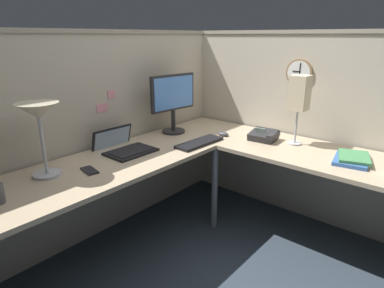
# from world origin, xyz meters

# --- Properties ---
(ground_plane) EXTENTS (6.80, 6.80, 0.00)m
(ground_plane) POSITION_xyz_m (0.00, 0.00, 0.00)
(ground_plane) COLOR #2D3842
(cubicle_wall_back) EXTENTS (2.57, 0.12, 1.58)m
(cubicle_wall_back) POSITION_xyz_m (-0.36, 0.87, 0.79)
(cubicle_wall_back) COLOR #B7AD99
(cubicle_wall_back) RESTS_ON ground
(cubicle_wall_right) EXTENTS (0.12, 2.37, 1.58)m
(cubicle_wall_right) POSITION_xyz_m (0.87, -0.27, 0.79)
(cubicle_wall_right) COLOR #B7AD99
(cubicle_wall_right) RESTS_ON ground
(desk) EXTENTS (2.35, 2.15, 0.73)m
(desk) POSITION_xyz_m (-0.15, -0.05, 0.63)
(desk) COLOR tan
(desk) RESTS_ON ground
(monitor) EXTENTS (0.46, 0.20, 0.50)m
(monitor) POSITION_xyz_m (0.19, 0.64, 1.02)
(monitor) COLOR #232326
(monitor) RESTS_ON desk
(laptop) EXTENTS (0.34, 0.38, 0.22)m
(laptop) POSITION_xyz_m (-0.39, 0.61, 0.75)
(laptop) COLOR black
(laptop) RESTS_ON desk
(keyboard) EXTENTS (0.43, 0.16, 0.02)m
(keyboard) POSITION_xyz_m (0.08, 0.26, 0.74)
(keyboard) COLOR black
(keyboard) RESTS_ON desk
(computer_mouse) EXTENTS (0.06, 0.10, 0.03)m
(computer_mouse) POSITION_xyz_m (0.39, 0.25, 0.75)
(computer_mouse) COLOR #38383D
(computer_mouse) RESTS_ON desk
(desk_lamp_dome) EXTENTS (0.24, 0.24, 0.44)m
(desk_lamp_dome) POSITION_xyz_m (-0.98, 0.58, 1.09)
(desk_lamp_dome) COLOR #B7BABF
(desk_lamp_dome) RESTS_ON desk
(cell_phone) EXTENTS (0.09, 0.15, 0.01)m
(cell_phone) POSITION_xyz_m (-0.78, 0.44, 0.73)
(cell_phone) COLOR black
(cell_phone) RESTS_ON desk
(office_phone) EXTENTS (0.21, 0.22, 0.11)m
(office_phone) POSITION_xyz_m (0.49, -0.08, 0.77)
(office_phone) COLOR #232326
(office_phone) RESTS_ON desk
(book_stack) EXTENTS (0.32, 0.27, 0.04)m
(book_stack) POSITION_xyz_m (0.45, -0.76, 0.75)
(book_stack) COLOR #335999
(book_stack) RESTS_ON desk
(desk_lamp_paper) EXTENTS (0.13, 0.13, 0.53)m
(desk_lamp_paper) POSITION_xyz_m (0.57, -0.30, 1.11)
(desk_lamp_paper) COLOR #B7BABF
(desk_lamp_paper) RESTS_ON desk
(wall_clock) EXTENTS (0.04, 0.22, 0.22)m
(wall_clock) POSITION_xyz_m (0.82, -0.18, 1.25)
(wall_clock) COLOR olive
(pinned_note_leftmost) EXTENTS (0.07, 0.00, 0.06)m
(pinned_note_leftmost) POSITION_xyz_m (-0.30, 0.82, 1.11)
(pinned_note_leftmost) COLOR pink
(pinned_note_middle) EXTENTS (0.10, 0.00, 0.06)m
(pinned_note_middle) POSITION_xyz_m (-0.39, 0.82, 1.02)
(pinned_note_middle) COLOR pink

